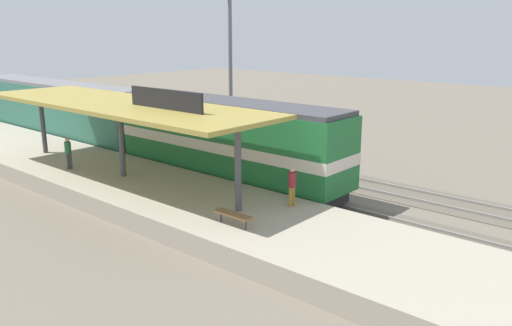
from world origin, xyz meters
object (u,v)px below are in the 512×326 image
at_px(passenger_carriage_single, 55,110).
at_px(light_mast, 230,26).
at_px(locomotive, 228,141).
at_px(person_walking, 292,184).
at_px(platform_bench, 233,215).
at_px(person_waiting, 68,151).

height_order(passenger_carriage_single, light_mast, light_mast).
bearing_deg(light_mast, locomotive, -137.58).
bearing_deg(light_mast, person_walking, -127.91).
distance_m(passenger_carriage_single, light_mast, 14.70).
relative_size(locomotive, passenger_carriage_single, 0.72).
xyz_separation_m(platform_bench, person_walking, (3.32, -0.31, 0.51)).
bearing_deg(person_waiting, locomotive, -48.57).
relative_size(passenger_carriage_single, person_walking, 11.70).
xyz_separation_m(locomotive, passenger_carriage_single, (0.00, 18.00, -0.10)).
bearing_deg(light_mast, platform_bench, -136.39).
distance_m(light_mast, person_waiting, 14.98).
height_order(platform_bench, light_mast, light_mast).
relative_size(platform_bench, person_waiting, 0.99).
height_order(passenger_carriage_single, person_walking, passenger_carriage_single).
relative_size(locomotive, person_waiting, 8.44).
relative_size(platform_bench, locomotive, 0.12).
height_order(locomotive, light_mast, light_mast).
relative_size(platform_bench, person_walking, 0.99).
xyz_separation_m(platform_bench, person_waiting, (0.35, 12.43, 0.51)).
bearing_deg(person_waiting, passenger_carriage_single, 64.00).
relative_size(light_mast, person_walking, 6.84).
distance_m(locomotive, person_waiting, 8.56).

